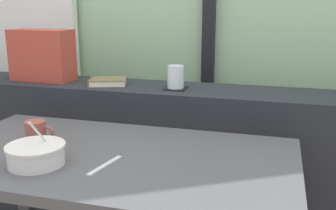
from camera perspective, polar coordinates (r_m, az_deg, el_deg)
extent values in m
cube|color=#23262B|center=(2.01, 0.25, -9.04)|extent=(2.80, 0.32, 0.83)
cube|color=#414145|center=(2.05, -19.86, -11.79)|extent=(0.06, 0.06, 0.67)
cube|color=#4C4C51|center=(1.40, -8.22, -7.67)|extent=(1.27, 0.68, 0.03)
cube|color=black|center=(1.84, 1.09, 2.41)|extent=(0.10, 0.10, 0.00)
cylinder|color=white|center=(1.83, 1.10, 4.10)|extent=(0.08, 0.08, 0.10)
cylinder|color=gold|center=(1.84, 1.10, 3.71)|extent=(0.07, 0.07, 0.07)
cube|color=brown|center=(1.96, -8.65, 2.94)|extent=(0.21, 0.19, 0.00)
cube|color=silver|center=(1.96, -8.66, 3.35)|extent=(0.20, 0.18, 0.03)
cube|color=brown|center=(1.95, -8.68, 3.76)|extent=(0.21, 0.19, 0.00)
cube|color=brown|center=(1.97, -11.21, 3.30)|extent=(0.05, 0.13, 0.03)
cube|color=#B74233|center=(2.14, -17.72, 6.88)|extent=(0.33, 0.16, 0.26)
cylinder|color=silver|center=(1.35, -18.52, -6.81)|extent=(0.18, 0.18, 0.07)
cylinder|color=silver|center=(1.34, -18.62, -5.64)|extent=(0.19, 0.19, 0.01)
cylinder|color=#B27038|center=(1.35, -18.50, -7.08)|extent=(0.16, 0.16, 0.05)
cylinder|color=silver|center=(1.35, -17.76, -4.44)|extent=(0.01, 0.11, 0.14)
ellipsoid|color=silver|center=(1.38, -17.17, -5.92)|extent=(0.03, 0.05, 0.01)
cube|color=silver|center=(1.29, -9.09, -8.63)|extent=(0.05, 0.17, 0.01)
cylinder|color=#9E4C42|center=(1.55, -18.57, -3.75)|extent=(0.08, 0.08, 0.08)
torus|color=#9E4C42|center=(1.52, -17.02, -3.80)|extent=(0.05, 0.01, 0.05)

